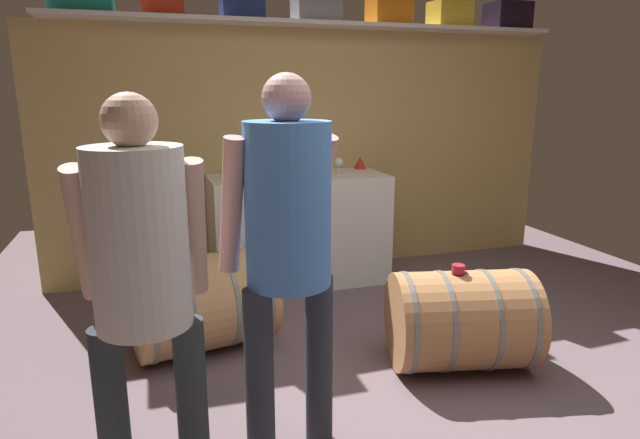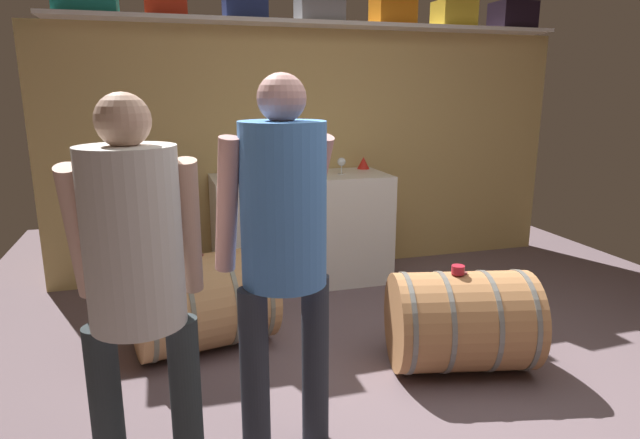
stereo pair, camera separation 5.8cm
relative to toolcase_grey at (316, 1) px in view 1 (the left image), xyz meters
The scene contains 16 objects.
ground_plane 2.89m from the toolcase_grey, 89.22° to the right, with size 5.84×8.17×0.02m, color #68565D.
back_wall_panel 1.27m from the toolcase_grey, 81.19° to the left, with size 4.64×0.10×2.12m, color tan.
high_shelf_board 0.18m from the toolcase_grey, ahead, with size 4.27×0.40×0.03m, color silver.
toolcase_grey is the anchor object (origin of this frame).
toolcase_orange 0.66m from the toolcase_grey, ahead, with size 0.35×0.25×0.29m, color orange.
toolcase_yellow 1.25m from the toolcase_grey, ahead, with size 0.33×0.26×0.22m, color yellow.
toolcase_black 1.85m from the toolcase_grey, ahead, with size 0.35×0.30×0.24m, color black.
work_cabinet 1.88m from the toolcase_grey, 135.08° to the right, with size 1.46×0.63×0.92m, color white.
wine_bottle_clear 1.41m from the toolcase_grey, behind, with size 0.08×0.08×0.27m.
wine_glass 1.33m from the toolcase_grey, 65.86° to the right, with size 0.07×0.07×0.14m.
red_funnel 1.40m from the toolcase_grey, ahead, with size 0.11×0.11×0.11m, color red.
wine_barrel_near 2.81m from the toolcase_grey, 81.44° to the right, with size 0.91×0.74×0.60m.
wine_barrel_far 2.62m from the toolcase_grey, 132.65° to the right, with size 0.94×0.76×0.62m.
tasting_cup 2.59m from the toolcase_grey, 82.65° to the right, with size 0.07×0.07×0.05m, color red.
winemaker_pouring 2.84m from the toolcase_grey, 109.95° to the right, with size 0.53×0.47×1.68m.
visitor_tasting 3.22m from the toolcase_grey, 119.50° to the right, with size 0.48×0.41×1.60m.
Camera 1 is at (-1.41, -2.12, 1.61)m, focal length 30.02 mm.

